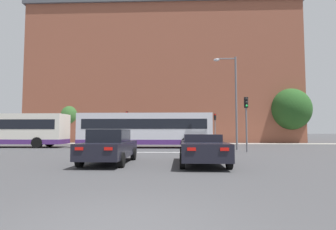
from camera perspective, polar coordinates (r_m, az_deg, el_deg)
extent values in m
cube|color=silver|center=(19.21, -0.56, -8.13)|extent=(9.04, 0.30, 0.01)
cube|color=gray|center=(33.53, 0.64, -6.22)|extent=(70.04, 2.50, 0.01)
cube|color=brown|center=(44.73, -0.81, 7.24)|extent=(39.34, 15.94, 19.94)
cube|color=#4C4F56|center=(47.85, -0.80, 19.71)|extent=(40.13, 16.58, 1.10)
cube|color=brown|center=(49.74, -21.88, 21.17)|extent=(0.90, 0.90, 2.30)
cube|color=brown|center=(46.86, -14.18, 22.64)|extent=(0.90, 0.90, 2.30)
cube|color=brown|center=(50.10, -4.75, 20.72)|extent=(0.90, 0.90, 2.30)
cube|color=brown|center=(46.93, 3.09, 22.49)|extent=(0.90, 0.90, 2.30)
cube|color=brown|center=(53.98, 18.22, 19.04)|extent=(0.90, 0.90, 2.30)
cube|color=black|center=(12.90, -12.55, -7.27)|extent=(1.85, 4.76, 0.69)
cube|color=black|center=(12.83, -12.57, -4.42)|extent=(1.59, 2.14, 0.59)
cylinder|color=black|center=(14.59, -14.49, -8.18)|extent=(0.22, 0.64, 0.64)
cylinder|color=black|center=(14.18, -7.52, -8.39)|extent=(0.22, 0.64, 0.64)
cylinder|color=black|center=(11.80, -18.67, -9.19)|extent=(0.22, 0.64, 0.64)
cylinder|color=black|center=(11.29, -10.09, -9.59)|extent=(0.22, 0.64, 0.64)
cube|color=red|center=(10.78, -18.80, -6.96)|extent=(0.32, 0.05, 0.12)
cube|color=red|center=(10.43, -12.86, -7.18)|extent=(0.32, 0.05, 0.12)
cube|color=black|center=(12.24, 7.52, -7.47)|extent=(2.00, 4.87, 0.71)
cube|color=black|center=(12.34, 7.46, -4.99)|extent=(1.69, 1.47, 0.34)
cylinder|color=black|center=(13.72, 3.07, -8.58)|extent=(0.23, 0.64, 0.64)
cylinder|color=black|center=(13.86, 10.92, -8.47)|extent=(0.23, 0.64, 0.64)
cylinder|color=black|center=(10.73, 3.15, -9.95)|extent=(0.23, 0.64, 0.64)
cylinder|color=black|center=(10.90, 13.18, -9.76)|extent=(0.23, 0.64, 0.64)
cube|color=red|center=(9.76, 5.13, -7.42)|extent=(0.32, 0.05, 0.12)
cube|color=red|center=(9.88, 12.21, -7.30)|extent=(0.32, 0.05, 0.12)
cube|color=silver|center=(24.78, -4.96, -3.01)|extent=(12.31, 2.59, 2.86)
cube|color=#4C2870|center=(24.80, -4.98, -5.80)|extent=(12.33, 2.61, 0.44)
cube|color=black|center=(24.79, -4.95, -2.01)|extent=(11.33, 2.62, 0.90)
cylinder|color=black|center=(24.36, -14.34, -5.90)|extent=(1.00, 0.28, 1.00)
cylinder|color=black|center=(26.76, -12.81, -5.72)|extent=(1.00, 0.28, 1.00)
cylinder|color=black|center=(23.37, 4.01, -6.11)|extent=(1.00, 0.28, 1.00)
cylinder|color=black|center=(25.86, 3.84, -5.87)|extent=(1.00, 0.28, 1.00)
cube|color=silver|center=(29.55, -31.11, -2.62)|extent=(10.76, 2.46, 2.84)
cube|color=#4C2870|center=(29.56, -31.19, -4.94)|extent=(10.78, 2.48, 0.44)
cube|color=black|center=(29.56, -31.08, -1.80)|extent=(9.90, 2.49, 0.90)
cylinder|color=black|center=(26.84, -26.61, -5.41)|extent=(1.00, 0.28, 1.00)
cylinder|color=black|center=(28.93, -24.35, -5.32)|extent=(1.00, 0.28, 1.00)
cylinder|color=slate|center=(33.53, 10.23, -3.62)|extent=(0.12, 0.12, 2.99)
cube|color=black|center=(33.59, 10.19, -0.39)|extent=(0.26, 0.20, 0.80)
sphere|color=red|center=(33.47, 10.21, 0.06)|extent=(0.17, 0.17, 0.17)
sphere|color=black|center=(33.46, 10.22, -0.38)|extent=(0.17, 0.17, 0.17)
sphere|color=black|center=(33.45, 10.22, -0.82)|extent=(0.17, 0.17, 0.17)
cylinder|color=slate|center=(33.58, -8.96, -3.37)|extent=(0.12, 0.12, 3.30)
cube|color=black|center=(33.66, -8.92, 0.13)|extent=(0.26, 0.20, 0.80)
sphere|color=red|center=(33.55, -8.96, 0.58)|extent=(0.17, 0.17, 0.17)
sphere|color=black|center=(33.53, -8.97, 0.14)|extent=(0.17, 0.17, 0.17)
sphere|color=black|center=(33.51, -8.97, -0.29)|extent=(0.17, 0.17, 0.17)
cylinder|color=slate|center=(20.20, 16.72, -3.12)|extent=(0.12, 0.12, 3.27)
cube|color=black|center=(20.32, 16.62, 2.63)|extent=(0.26, 0.20, 0.80)
sphere|color=black|center=(20.22, 16.70, 3.39)|extent=(0.17, 0.17, 0.17)
sphere|color=black|center=(20.19, 16.71, 2.67)|extent=(0.17, 0.17, 0.17)
sphere|color=#1ED14C|center=(20.17, 16.72, 1.95)|extent=(0.17, 0.17, 0.17)
cylinder|color=slate|center=(22.65, 14.62, 2.58)|extent=(0.16, 0.16, 7.83)
cylinder|color=slate|center=(23.20, 12.50, 11.88)|extent=(1.60, 0.10, 0.10)
ellipsoid|color=#B2B2B7|center=(23.04, 10.50, 11.70)|extent=(0.50, 0.36, 0.22)
cylinder|color=black|center=(33.69, 1.48, -5.47)|extent=(0.13, 0.13, 0.88)
cylinder|color=black|center=(33.83, 1.34, -5.46)|extent=(0.13, 0.13, 0.88)
cube|color=navy|center=(33.75, 1.41, -4.12)|extent=(0.39, 0.46, 0.70)
sphere|color=tan|center=(33.75, 1.41, -3.31)|extent=(0.26, 0.26, 0.26)
cylinder|color=#4C3823|center=(39.22, 25.25, -3.83)|extent=(0.36, 0.36, 2.30)
ellipsoid|color=#234C1E|center=(39.34, 25.11, 1.16)|extent=(5.36, 5.36, 5.63)
cylinder|color=#4C3823|center=(40.67, -19.88, -4.13)|extent=(0.36, 0.36, 2.05)
ellipsoid|color=#3D7033|center=(40.73, -19.79, -0.11)|extent=(4.31, 4.31, 4.52)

